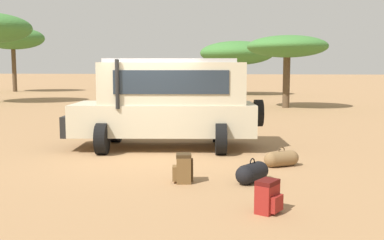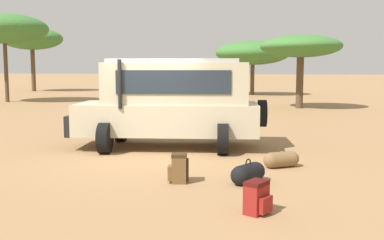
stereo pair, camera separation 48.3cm
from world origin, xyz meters
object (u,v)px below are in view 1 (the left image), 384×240
(backpack_beside_front_wheel, at_px, (183,169))
(acacia_tree_centre_back, at_px, (237,53))
(duffel_bag_low_black_case, at_px, (281,159))
(duffel_bag_soft_canvas, at_px, (252,173))
(backpack_cluster_center, at_px, (268,197))
(acacia_tree_right_mid, at_px, (287,47))
(safari_vehicle, at_px, (168,101))
(acacia_tree_far_left, at_px, (13,39))

(backpack_beside_front_wheel, height_order, acacia_tree_centre_back, acacia_tree_centre_back)
(duffel_bag_low_black_case, height_order, duffel_bag_soft_canvas, duffel_bag_soft_canvas)
(backpack_cluster_center, relative_size, duffel_bag_low_black_case, 0.66)
(acacia_tree_right_mid, bearing_deg, safari_vehicle, -104.02)
(backpack_beside_front_wheel, bearing_deg, acacia_tree_right_mid, 82.74)
(acacia_tree_far_left, bearing_deg, acacia_tree_right_mid, -27.72)
(backpack_beside_front_wheel, relative_size, duffel_bag_soft_canvas, 0.69)
(safari_vehicle, relative_size, acacia_tree_far_left, 0.91)
(duffel_bag_low_black_case, height_order, acacia_tree_centre_back, acacia_tree_centre_back)
(acacia_tree_far_left, relative_size, acacia_tree_right_mid, 1.33)
(safari_vehicle, bearing_deg, backpack_beside_front_wheel, -71.84)
(acacia_tree_right_mid, bearing_deg, acacia_tree_far_left, 152.28)
(duffel_bag_soft_canvas, bearing_deg, acacia_tree_centre_back, 95.80)
(backpack_beside_front_wheel, distance_m, duffel_bag_low_black_case, 2.61)
(backpack_beside_front_wheel, distance_m, backpack_cluster_center, 2.24)
(backpack_beside_front_wheel, xyz_separation_m, acacia_tree_centre_back, (-1.66, 29.39, 3.18))
(safari_vehicle, distance_m, acacia_tree_right_mid, 14.20)
(duffel_bag_low_black_case, distance_m, duffel_bag_soft_canvas, 1.64)
(backpack_cluster_center, distance_m, acacia_tree_centre_back, 31.26)
(duffel_bag_low_black_case, bearing_deg, acacia_tree_far_left, 130.75)
(backpack_cluster_center, height_order, acacia_tree_far_left, acacia_tree_far_left)
(safari_vehicle, bearing_deg, acacia_tree_right_mid, 75.98)
(safari_vehicle, xyz_separation_m, acacia_tree_far_left, (-21.57, 26.76, 3.68))
(safari_vehicle, distance_m, acacia_tree_far_left, 34.57)
(acacia_tree_right_mid, bearing_deg, acacia_tree_centre_back, 107.68)
(acacia_tree_far_left, bearing_deg, backpack_beside_front_wheel, -53.18)
(backpack_cluster_center, relative_size, acacia_tree_right_mid, 0.11)
(backpack_beside_front_wheel, distance_m, duffel_bag_soft_canvas, 1.34)
(duffel_bag_soft_canvas, height_order, acacia_tree_far_left, acacia_tree_far_left)
(acacia_tree_centre_back, bearing_deg, duffel_bag_low_black_case, -82.72)
(safari_vehicle, height_order, acacia_tree_centre_back, acacia_tree_centre_back)
(duffel_bag_soft_canvas, distance_m, acacia_tree_right_mid, 17.33)
(duffel_bag_soft_canvas, relative_size, acacia_tree_far_left, 0.13)
(acacia_tree_far_left, height_order, acacia_tree_right_mid, acacia_tree_far_left)
(duffel_bag_low_black_case, distance_m, acacia_tree_centre_back, 27.99)
(backpack_cluster_center, distance_m, acacia_tree_right_mid, 19.08)
(duffel_bag_low_black_case, relative_size, acacia_tree_far_left, 0.13)
(duffel_bag_soft_canvas, xyz_separation_m, acacia_tree_right_mid, (0.90, 17.01, 3.17))
(duffel_bag_soft_canvas, bearing_deg, backpack_cluster_center, -79.31)
(duffel_bag_low_black_case, relative_size, duffel_bag_soft_canvas, 0.95)
(acacia_tree_far_left, bearing_deg, acacia_tree_centre_back, -2.78)
(safari_vehicle, height_order, duffel_bag_low_black_case, safari_vehicle)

